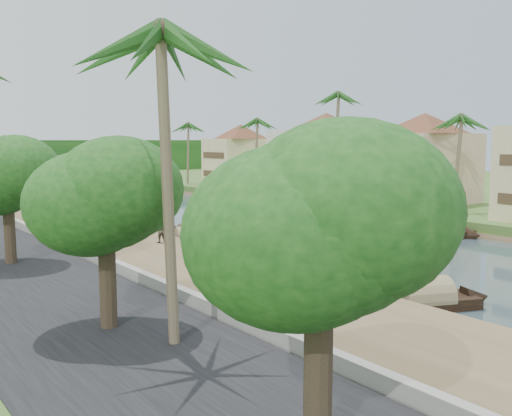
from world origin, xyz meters
TOP-DOWN VIEW (x-y plane):
  - ground at (0.00, 0.00)m, footprint 220.00×220.00m
  - left_bank at (-16.00, 20.00)m, footprint 10.00×180.00m
  - right_bank at (19.00, 20.00)m, footprint 16.00×180.00m
  - retaining_wall at (-20.20, 20.00)m, footprint 0.40×180.00m
  - treeline at (0.00, 100.00)m, footprint 120.00×14.00m
  - bridge at (0.00, 72.00)m, footprint 28.00×4.00m
  - building_mid at (19.99, 14.00)m, footprint 14.11×14.11m
  - building_far at (18.99, 28.00)m, footprint 15.59×15.59m
  - building_distant at (19.99, 48.00)m, footprint 12.62×12.62m
  - sampan_1 at (-9.33, -8.02)m, footprint 7.53×4.45m
  - sampan_2 at (-9.42, -6.95)m, footprint 7.52×4.50m
  - sampan_3 at (-10.05, -5.28)m, footprint 7.00×3.66m
  - sampan_4 at (-9.31, -3.38)m, footprint 7.58×3.57m
  - sampan_5 at (-8.75, 5.65)m, footprint 7.26×2.87m
  - sampan_6 at (-8.73, 4.38)m, footprint 7.20×3.42m
  - sampan_7 at (-9.47, 13.18)m, footprint 7.36×3.56m
  - sampan_8 at (-8.86, 11.26)m, footprint 7.59×3.74m
  - sampan_9 at (-8.30, 14.55)m, footprint 8.20×2.84m
  - sampan_10 at (-10.08, 21.90)m, footprint 7.31×3.44m
  - sampan_11 at (-8.98, 24.30)m, footprint 8.79×2.40m
  - sampan_12 at (-9.65, 27.41)m, footprint 8.26×4.69m
  - sampan_13 at (-9.65, 33.00)m, footprint 7.85×3.75m
  - sampan_15 at (10.21, 4.73)m, footprint 2.11×8.14m
  - sampan_16 at (10.20, 24.30)m, footprint 2.42×9.50m
  - canoe_1 at (-6.83, -4.63)m, footprint 4.14×2.61m
  - canoe_2 at (-9.25, 21.00)m, footprint 5.85×3.34m
  - palm_1 at (16.00, 7.32)m, footprint 3.20×3.20m
  - palm_2 at (15.00, 22.50)m, footprint 3.20×3.20m
  - palm_3 at (16.00, 38.85)m, footprint 3.20×3.20m
  - palm_4 at (-23.00, -8.35)m, footprint 3.20×3.20m
  - palm_7 at (14.00, 54.04)m, footprint 3.20×3.20m
  - tree_0 at (-24.00, -16.29)m, footprint 4.46×4.46m
  - tree_1 at (-24.00, -5.49)m, footprint 4.51×4.51m
  - tree_2 at (-24.00, 7.88)m, footprint 4.67×4.67m
  - tree_6 at (24.00, 30.17)m, footprint 4.85×4.85m
  - person_near at (-12.82, -2.23)m, footprint 0.73×0.72m
  - person_far at (-13.14, 11.52)m, footprint 0.91×0.73m

SIDE VIEW (x-z plane):
  - ground at x=0.00m, z-range 0.00..0.00m
  - canoe_2 at x=-9.25m, z-range -0.34..0.54m
  - canoe_1 at x=-6.83m, z-range -0.25..0.45m
  - left_bank at x=-16.00m, z-range 0.00..0.80m
  - sampan_3 at x=-10.05m, z-range -0.55..1.36m
  - sampan_7 at x=-9.47m, z-range -0.57..1.39m
  - sampan_12 at x=-9.65m, z-range -0.60..1.42m
  - sampan_10 at x=-10.08m, z-range -0.60..1.42m
  - sampan_2 at x=-9.42m, z-range -0.60..1.42m
  - sampan_9 at x=-8.30m, z-range -0.62..1.44m
  - sampan_13 at x=-9.65m, z-range -0.65..1.48m
  - sampan_6 at x=-8.73m, z-range -0.65..1.47m
  - sampan_4 at x=-9.31m, z-range -0.65..1.48m
  - sampan_15 at x=10.21m, z-range -0.67..1.50m
  - sampan_1 at x=-9.33m, z-range -0.69..1.53m
  - sampan_16 at x=10.20m, z-range -0.72..1.56m
  - sampan_5 at x=-8.75m, z-range -0.71..1.55m
  - sampan_8 at x=-8.86m, z-range -0.72..1.56m
  - sampan_11 at x=-8.98m, z-range -0.81..1.66m
  - right_bank at x=19.00m, z-range 0.00..1.20m
  - retaining_wall at x=-20.20m, z-range 0.80..1.90m
  - person_near at x=-12.82m, z-range 0.80..2.49m
  - person_far at x=-13.14m, z-range 0.80..2.56m
  - bridge at x=0.00m, z-range 0.52..2.92m
  - treeline at x=0.00m, z-range 0.00..8.00m
  - building_distant at x=19.99m, z-range 1.28..10.48m
  - tree_1 at x=-24.00m, z-range 2.73..9.25m
  - tree_2 at x=-24.00m, z-range 2.73..9.39m
  - tree_6 at x=24.00m, z-range 2.61..9.58m
  - building_mid at x=19.99m, z-range 1.28..10.98m
  - tree_0 at x=-24.00m, z-range 2.88..9.70m
  - building_far at x=18.99m, z-range 1.28..11.48m
  - palm_1 at x=16.00m, z-range 4.73..15.29m
  - palm_7 at x=14.00m, z-range 4.86..15.71m
  - palm_3 at x=16.00m, z-range 4.99..16.11m
  - palm_4 at x=-23.00m, z-range 5.37..16.90m
  - palm_2 at x=15.00m, z-range 6.13..19.74m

